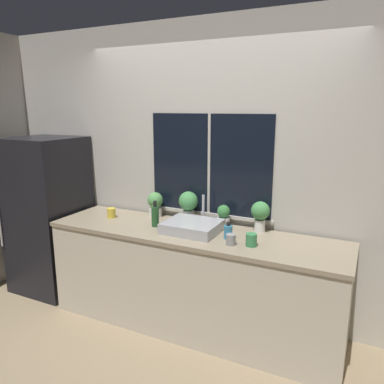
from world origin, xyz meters
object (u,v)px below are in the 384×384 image
object	(u,v)px
potted_plant_center_left	(188,203)
sink	(192,226)
mug_grey	(231,240)
mug_green	(251,240)
potted_plant_far_left	(155,203)
mug_yellow	(111,213)
refrigerator	(49,215)
bottle_tall	(155,216)
soap_bottle	(228,232)
potted_plant_center_right	(224,216)
potted_plant_far_right	(260,213)

from	to	relation	value
potted_plant_center_left	sink	bearing A→B (deg)	-57.09
sink	mug_grey	size ratio (longest dim) A/B	5.34
mug_green	mug_grey	size ratio (longest dim) A/B	1.15
potted_plant_far_left	potted_plant_center_left	world-z (taller)	potted_plant_center_left
mug_grey	potted_plant_center_left	bearing A→B (deg)	144.46
potted_plant_far_left	mug_green	size ratio (longest dim) A/B	2.44
potted_plant_far_left	mug_yellow	size ratio (longest dim) A/B	2.59
refrigerator	mug_grey	xyz separation A→B (m)	(2.11, -0.17, 0.12)
sink	mug_green	bearing A→B (deg)	-11.41
sink	bottle_tall	size ratio (longest dim) A/B	1.95
potted_plant_far_left	bottle_tall	size ratio (longest dim) A/B	1.03
potted_plant_far_left	soap_bottle	distance (m)	0.91
soap_bottle	mug_grey	xyz separation A→B (m)	(0.07, -0.12, -0.02)
potted_plant_center_right	mug_green	bearing A→B (deg)	-44.45
mug_grey	mug_green	bearing A→B (deg)	16.78
potted_plant_far_left	soap_bottle	xyz separation A→B (m)	(0.86, -0.29, -0.07)
sink	refrigerator	bearing A→B (deg)	179.51
mug_green	mug_yellow	xyz separation A→B (m)	(-1.44, 0.14, -0.00)
sink	potted_plant_center_left	world-z (taller)	potted_plant_center_left
potted_plant_center_left	mug_yellow	size ratio (longest dim) A/B	3.04
soap_bottle	mug_green	world-z (taller)	soap_bottle
bottle_tall	mug_yellow	distance (m)	0.53
refrigerator	sink	xyz separation A→B (m)	(1.70, -0.01, 0.12)
potted_plant_center_right	mug_yellow	size ratio (longest dim) A/B	2.11
potted_plant_center_left	potted_plant_center_right	distance (m)	0.36
potted_plant_center_left	potted_plant_far_right	bearing A→B (deg)	0.00
potted_plant_center_right	mug_yellow	bearing A→B (deg)	-168.50
potted_plant_center_right	mug_green	world-z (taller)	potted_plant_center_right
refrigerator	potted_plant_center_right	distance (m)	1.92
sink	potted_plant_center_left	size ratio (longest dim) A/B	1.61
mug_grey	soap_bottle	bearing A→B (deg)	119.09
potted_plant_center_right	potted_plant_far_left	bearing A→B (deg)	180.00
potted_plant_center_left	potted_plant_far_left	bearing A→B (deg)	180.00
mug_grey	potted_plant_far_left	bearing A→B (deg)	156.33
sink	soap_bottle	bearing A→B (deg)	-6.05
potted_plant_far_left	mug_yellow	bearing A→B (deg)	-149.01
bottle_tall	potted_plant_center_left	bearing A→B (deg)	53.42
mug_green	potted_plant_center_right	bearing A→B (deg)	135.55
refrigerator	potted_plant_far_right	bearing A→B (deg)	6.03
mug_green	potted_plant_center_left	bearing A→B (deg)	153.30
bottle_tall	mug_grey	bearing A→B (deg)	-10.34
sink	soap_bottle	distance (m)	0.34
potted_plant_far_left	potted_plant_center_right	distance (m)	0.71
potted_plant_far_left	bottle_tall	bearing A→B (deg)	-58.95
potted_plant_far_left	potted_plant_far_right	distance (m)	1.04
sink	potted_plant_center_left	distance (m)	0.32
refrigerator	bottle_tall	bearing A→B (deg)	-1.37
potted_plant_center_right	mug_grey	bearing A→B (deg)	-61.69
sink	mug_yellow	size ratio (longest dim) A/B	4.91
refrigerator	sink	distance (m)	1.71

